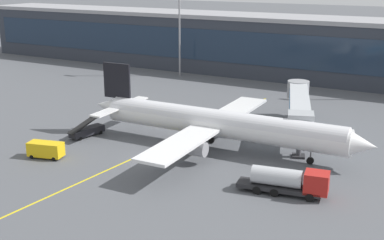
# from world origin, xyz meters

# --- Properties ---
(ground_plane) EXTENTS (700.00, 700.00, 0.00)m
(ground_plane) POSITION_xyz_m (0.00, 0.00, 0.00)
(ground_plane) COLOR #515459
(apron_lead_in_line) EXTENTS (7.37, 79.71, 0.01)m
(apron_lead_in_line) POSITION_xyz_m (-1.36, 2.00, 0.00)
(apron_lead_in_line) COLOR yellow
(apron_lead_in_line) RESTS_ON ground_plane
(terminal_building) EXTENTS (174.62, 16.34, 15.05)m
(terminal_building) POSITION_xyz_m (-9.54, 65.72, 7.54)
(terminal_building) COLOR #2D333D
(terminal_building) RESTS_ON ground_plane
(main_airliner) EXTENTS (45.23, 35.92, 11.52)m
(main_airliner) POSITION_xyz_m (7.20, 9.07, 3.98)
(main_airliner) COLOR white
(main_airliner) RESTS_ON ground_plane
(jet_bridge) EXTENTS (10.96, 24.32, 6.68)m
(jet_bridge) POSITION_xyz_m (15.30, 22.16, 5.00)
(jet_bridge) COLOR #B2B7BC
(jet_bridge) RESTS_ON ground_plane
(fuel_tanker) EXTENTS (11.06, 4.23, 3.25)m
(fuel_tanker) POSITION_xyz_m (21.74, -1.61, 1.75)
(fuel_tanker) COLOR #232326
(fuel_tanker) RESTS_ON ground_plane
(crew_van) EXTENTS (5.36, 3.25, 2.30)m
(crew_van) POSITION_xyz_m (-12.79, -6.48, 1.31)
(crew_van) COLOR yellow
(crew_van) RESTS_ON ground_plane
(belt_loader) EXTENTS (2.94, 7.02, 3.49)m
(belt_loader) POSITION_xyz_m (-14.04, 4.07, 0.99)
(belt_loader) COLOR black
(belt_loader) RESTS_ON ground_plane
(apron_light_mast_1) EXTENTS (2.80, 0.50, 25.43)m
(apron_light_mast_1) POSITION_xyz_m (-25.68, 53.76, 14.74)
(apron_light_mast_1) COLOR gray
(apron_light_mast_1) RESTS_ON ground_plane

